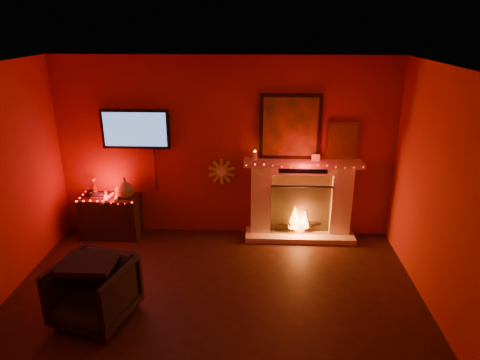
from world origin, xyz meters
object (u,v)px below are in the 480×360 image
at_px(tv, 136,129).
at_px(fireplace, 301,192).
at_px(console_table, 112,213).
at_px(sunburst_clock, 222,172).
at_px(armchair, 94,292).

bearing_deg(tv, fireplace, -1.50).
xyz_separation_m(fireplace, tv, (-2.44, 0.06, 0.92)).
distance_m(fireplace, console_table, 2.88).
xyz_separation_m(tv, console_table, (-0.42, -0.19, -1.27)).
relative_size(fireplace, tv, 1.76).
xyz_separation_m(fireplace, console_table, (-2.86, -0.13, -0.34)).
bearing_deg(sunburst_clock, armchair, -119.23).
height_order(fireplace, armchair, fireplace).
bearing_deg(console_table, sunburst_clock, 7.52).
relative_size(fireplace, sunburst_clock, 5.45).
bearing_deg(armchair, tv, 106.01).
bearing_deg(tv, sunburst_clock, 1.24).
distance_m(fireplace, sunburst_clock, 1.23).
bearing_deg(sunburst_clock, console_table, -172.48).
bearing_deg(tv, console_table, -155.22).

